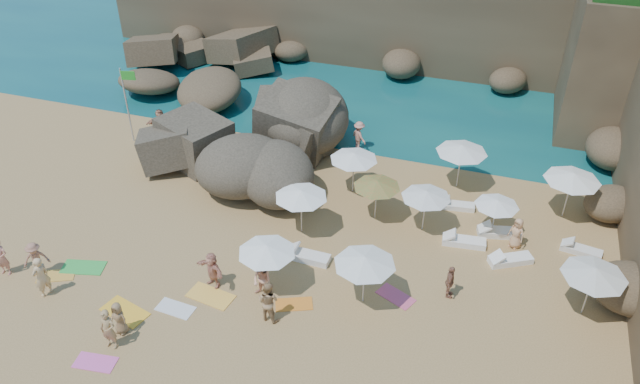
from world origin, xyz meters
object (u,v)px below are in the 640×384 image
(parasol_1, at_px, (354,156))
(person_stand_1, at_px, (268,301))
(parasol_0, at_px, (462,149))
(person_stand_5, at_px, (161,123))
(person_stand_3, at_px, (450,282))
(rock_outcrop, at_px, (234,158))
(parasol_2, at_px, (426,194))
(lounger_0, at_px, (457,206))
(person_stand_6, at_px, (41,277))
(person_stand_4, at_px, (517,233))
(person_stand_0, at_px, (1,257))
(person_stand_2, at_px, (359,135))
(flag_pole, at_px, (127,96))

(parasol_1, height_order, person_stand_1, parasol_1)
(parasol_0, relative_size, person_stand_5, 1.50)
(person_stand_3, xyz_separation_m, person_stand_5, (-17.45, 7.89, 0.09))
(rock_outcrop, xyz_separation_m, person_stand_1, (6.20, -10.28, 0.90))
(parasol_2, bearing_deg, rock_outcrop, 164.86)
(rock_outcrop, distance_m, parasol_1, 7.29)
(lounger_0, height_order, person_stand_1, person_stand_1)
(person_stand_1, xyz_separation_m, person_stand_6, (-9.00, -1.57, 0.03))
(person_stand_3, bearing_deg, person_stand_4, -32.66)
(lounger_0, height_order, person_stand_0, person_stand_0)
(rock_outcrop, height_order, person_stand_6, person_stand_6)
(rock_outcrop, bearing_deg, person_stand_5, 168.85)
(person_stand_0, height_order, person_stand_4, person_stand_0)
(person_stand_1, relative_size, person_stand_5, 1.07)
(person_stand_5, bearing_deg, parasol_0, -22.46)
(parasol_1, xyz_separation_m, person_stand_6, (-9.73, -10.87, -1.10))
(person_stand_2, relative_size, person_stand_5, 0.98)
(person_stand_3, height_order, person_stand_4, person_stand_4)
(flag_pole, xyz_separation_m, person_stand_0, (0.84, -11.33, -1.92))
(parasol_0, bearing_deg, person_stand_5, -179.64)
(flag_pole, height_order, person_stand_2, flag_pole)
(flag_pole, bearing_deg, person_stand_2, 14.38)
(person_stand_0, distance_m, person_stand_6, 2.45)
(person_stand_6, bearing_deg, parasol_0, 147.41)
(person_stand_2, bearing_deg, flag_pole, 54.67)
(lounger_0, distance_m, person_stand_0, 20.22)
(person_stand_3, bearing_deg, rock_outcrop, 58.51)
(rock_outcrop, relative_size, parasol_2, 3.86)
(flag_pole, height_order, person_stand_6, flag_pole)
(person_stand_1, relative_size, person_stand_6, 0.97)
(person_stand_3, height_order, person_stand_6, person_stand_6)
(parasol_1, relative_size, person_stand_4, 1.55)
(person_stand_0, bearing_deg, parasol_2, 22.70)
(rock_outcrop, bearing_deg, parasol_0, 5.17)
(parasol_1, bearing_deg, person_stand_6, -131.84)
(parasol_0, relative_size, person_stand_2, 1.53)
(parasol_2, xyz_separation_m, person_stand_3, (1.77, -4.00, -1.18))
(person_stand_1, relative_size, person_stand_3, 1.20)
(person_stand_5, bearing_deg, parasol_1, -32.15)
(person_stand_1, bearing_deg, person_stand_5, -36.34)
(flag_pole, relative_size, lounger_0, 2.60)
(person_stand_0, height_order, person_stand_6, person_stand_6)
(person_stand_6, bearing_deg, person_stand_5, -154.82)
(rock_outcrop, height_order, parasol_2, parasol_2)
(person_stand_2, bearing_deg, parasol_2, 168.01)
(flag_pole, relative_size, parasol_0, 1.74)
(parasol_1, distance_m, person_stand_5, 12.04)
(flag_pole, distance_m, person_stand_6, 12.42)
(person_stand_2, bearing_deg, person_stand_6, 99.47)
(person_stand_2, height_order, person_stand_3, person_stand_2)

